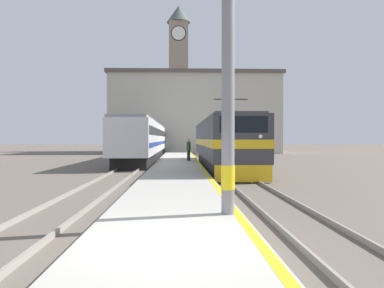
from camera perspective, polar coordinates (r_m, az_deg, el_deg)
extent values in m
plane|color=#60564C|center=(36.81, -2.14, -2.53)|extent=(200.00, 200.00, 0.00)
cube|color=#ADA89E|center=(31.81, -2.18, -2.78)|extent=(3.45, 140.00, 0.31)
cube|color=yellow|center=(31.84, 0.66, -2.49)|extent=(0.20, 140.00, 0.00)
cube|color=#60564C|center=(31.97, 3.57, -3.03)|extent=(2.83, 140.00, 0.02)
cube|color=gray|center=(31.90, 2.28, -2.89)|extent=(0.07, 140.00, 0.14)
cube|color=gray|center=(32.04, 4.85, -2.88)|extent=(0.07, 140.00, 0.14)
cube|color=#60564C|center=(32.01, -8.09, -3.03)|extent=(2.83, 140.00, 0.02)
cube|color=gray|center=(32.09, -9.37, -2.88)|extent=(0.07, 140.00, 0.14)
cube|color=gray|center=(31.93, -6.81, -2.89)|extent=(0.07, 140.00, 0.14)
cube|color=black|center=(27.06, 4.56, -2.80)|extent=(2.46, 16.98, 0.90)
cube|color=#333338|center=(27.01, 4.57, 0.79)|extent=(2.90, 18.45, 2.49)
cube|color=gold|center=(27.01, 4.57, 0.26)|extent=(2.92, 18.47, 0.44)
cube|color=gold|center=(18.10, 7.81, -4.47)|extent=(2.75, 0.30, 0.81)
cube|color=black|center=(17.94, 7.87, 2.98)|extent=(2.32, 0.12, 0.80)
sphere|color=white|center=(17.77, 5.35, 1.17)|extent=(0.20, 0.20, 0.20)
sphere|color=white|center=(18.04, 10.39, 1.15)|extent=(0.20, 0.20, 0.20)
cube|color=#4C4C51|center=(27.04, 4.57, 3.56)|extent=(2.61, 17.53, 0.12)
cylinder|color=#333333|center=(22.16, 6.02, 5.60)|extent=(0.06, 0.63, 1.03)
cylinder|color=#333333|center=(22.85, 5.78, 5.46)|extent=(0.06, 0.63, 1.03)
cube|color=#262626|center=(22.55, 5.90, 6.80)|extent=(2.03, 0.08, 0.06)
cube|color=black|center=(49.96, -5.86, -1.13)|extent=(2.46, 49.61, 0.90)
cube|color=silver|center=(49.93, -5.86, 0.90)|extent=(2.90, 51.68, 2.64)
cube|color=black|center=(49.93, -5.86, 1.51)|extent=(2.92, 50.65, 0.64)
cube|color=navy|center=(49.93, -5.86, 0.30)|extent=(2.92, 50.65, 0.36)
cube|color=gray|center=(49.95, -5.86, 2.53)|extent=(2.67, 51.68, 0.20)
cylinder|color=gray|center=(9.40, 5.52, 12.01)|extent=(0.32, 0.32, 7.36)
cylinder|color=yellow|center=(9.27, 5.49, -5.08)|extent=(0.34, 0.34, 0.60)
cylinder|color=#23232D|center=(31.14, -0.53, -1.78)|extent=(0.26, 0.26, 0.86)
cylinder|color=#234C33|center=(31.11, -0.53, -0.33)|extent=(0.34, 0.34, 0.72)
sphere|color=tan|center=(31.11, -0.53, 0.54)|extent=(0.23, 0.23, 0.23)
cube|color=gray|center=(67.09, -2.06, 8.70)|extent=(3.33, 3.33, 22.68)
cylinder|color=black|center=(67.28, -2.07, 16.52)|extent=(2.63, 0.06, 2.63)
cylinder|color=white|center=(67.25, -2.07, 16.53)|extent=(2.33, 0.10, 2.33)
cone|color=#47514C|center=(70.01, -2.06, 19.16)|extent=(4.16, 4.16, 2.99)
cube|color=#B7B2A3|center=(57.34, 0.36, 4.39)|extent=(24.73, 9.68, 11.42)
cube|color=#564C47|center=(58.02, 0.36, 10.27)|extent=(25.33, 10.28, 0.50)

